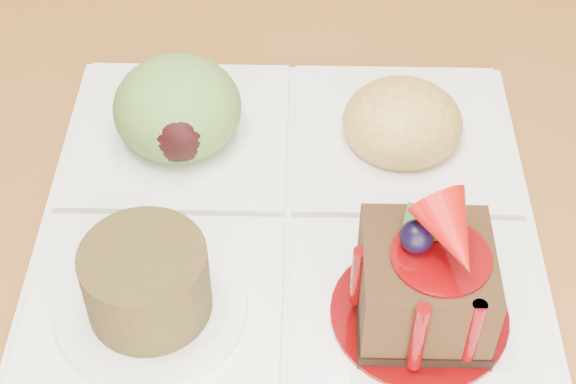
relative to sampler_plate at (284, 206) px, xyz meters
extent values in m
plane|color=brown|center=(-0.06, 0.39, -0.77)|extent=(6.00, 6.00, 0.00)
cube|color=white|center=(0.00, 0.00, -0.01)|extent=(0.30, 0.30, 0.01)
cube|color=white|center=(0.06, -0.08, -0.01)|extent=(0.14, 0.14, 0.01)
cube|color=white|center=(-0.07, -0.06, -0.01)|extent=(0.14, 0.14, 0.01)
cube|color=white|center=(-0.05, 0.07, -0.01)|extent=(0.14, 0.14, 0.01)
cube|color=white|center=(0.07, 0.05, -0.01)|extent=(0.14, 0.14, 0.01)
cylinder|color=#590305|center=(0.06, -0.08, 0.00)|extent=(0.08, 0.08, 0.00)
cube|color=black|center=(0.06, -0.08, 0.00)|extent=(0.07, 0.07, 0.01)
cube|color=black|center=(0.06, -0.08, 0.02)|extent=(0.07, 0.07, 0.04)
cylinder|color=#590305|center=(0.06, -0.08, 0.04)|extent=(0.04, 0.04, 0.00)
sphere|color=black|center=(0.05, -0.07, 0.05)|extent=(0.02, 0.02, 0.02)
cone|color=#A90D0A|center=(0.06, -0.08, 0.06)|extent=(0.04, 0.05, 0.04)
cube|color=#124411|center=(0.06, -0.06, 0.05)|extent=(0.01, 0.02, 0.01)
cube|color=#124411|center=(0.05, -0.06, 0.05)|extent=(0.02, 0.02, 0.01)
cylinder|color=#590305|center=(0.04, -0.11, 0.02)|extent=(0.01, 0.01, 0.04)
cylinder|color=#590305|center=(0.07, -0.11, 0.02)|extent=(0.01, 0.01, 0.04)
cylinder|color=#590305|center=(0.03, -0.07, 0.02)|extent=(0.01, 0.01, 0.04)
cylinder|color=white|center=(-0.07, -0.06, 0.00)|extent=(0.09, 0.09, 0.00)
cylinder|color=#4A2B15|center=(-0.07, -0.06, 0.02)|extent=(0.06, 0.06, 0.04)
cylinder|color=#482B0F|center=(-0.07, -0.06, 0.03)|extent=(0.05, 0.05, 0.00)
ellipsoid|color=#5C8436|center=(-0.05, 0.07, 0.01)|extent=(0.07, 0.07, 0.05)
ellipsoid|color=black|center=(-0.05, 0.04, 0.02)|extent=(0.04, 0.03, 0.03)
ellipsoid|color=gold|center=(0.07, 0.05, 0.01)|extent=(0.07, 0.07, 0.04)
cube|color=#D54C0F|center=(0.09, 0.05, 0.01)|extent=(0.02, 0.02, 0.02)
cube|color=#437C1B|center=(0.07, 0.07, 0.01)|extent=(0.02, 0.02, 0.02)
cube|color=#D54C0F|center=(0.06, 0.05, 0.01)|extent=(0.02, 0.02, 0.01)
cube|color=#437C1B|center=(0.08, 0.04, 0.01)|extent=(0.02, 0.02, 0.02)
camera|label=1|loc=(-0.04, -0.31, 0.34)|focal=55.00mm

